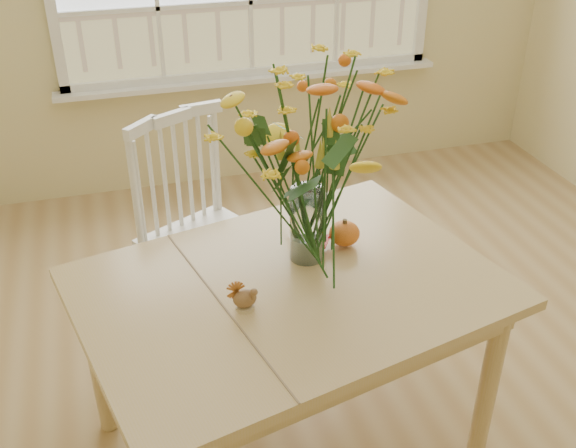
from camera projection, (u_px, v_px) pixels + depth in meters
name	position (u px, v px, depth m)	size (l,w,h in m)	color
floor	(385.00, 407.00, 2.77)	(4.00, 4.50, 0.01)	tan
dining_table	(290.00, 305.00, 2.30)	(1.56, 1.26, 0.74)	tan
windsor_chair	(195.00, 221.00, 2.94)	(0.63, 0.62, 1.02)	white
flower_vase	(308.00, 153.00, 2.19)	(0.57, 0.57, 0.67)	white
pumpkin	(344.00, 234.00, 2.44)	(0.11, 0.11, 0.09)	#C15916
turkey_figurine	(245.00, 298.00, 2.12)	(0.08, 0.06, 0.10)	#CCB78C
dark_gourd	(314.00, 240.00, 2.43)	(0.13, 0.10, 0.07)	#38160F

